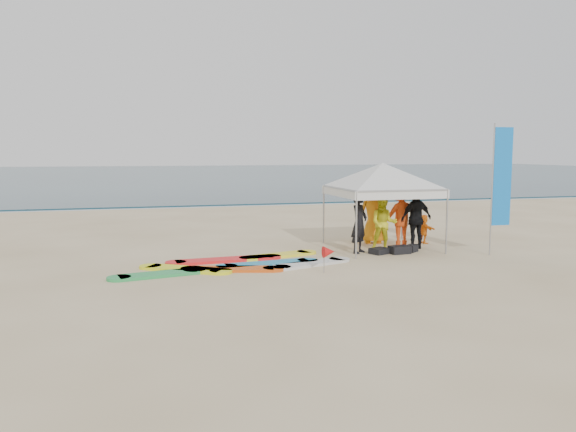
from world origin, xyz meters
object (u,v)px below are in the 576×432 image
(person_yellow, at_px, (384,223))
(person_orange_a, at_px, (400,215))
(surfboard_spread, at_px, (239,265))
(person_black_b, at_px, (416,219))
(marker_pennant, at_px, (329,252))
(person_black_a, at_px, (359,223))
(canopy_tent, at_px, (383,163))
(feather_flag, at_px, (501,178))
(person_seated, at_px, (424,229))
(person_orange_b, at_px, (374,214))

(person_yellow, height_order, person_orange_a, person_orange_a)
(person_orange_a, distance_m, surfboard_spread, 5.47)
(person_black_b, height_order, marker_pennant, person_black_b)
(person_black_a, bearing_deg, canopy_tent, -11.35)
(person_black_b, xyz_separation_m, feather_flag, (1.77, -1.46, 1.24))
(person_seated, distance_m, canopy_tent, 2.70)
(person_black_b, distance_m, person_orange_b, 1.50)
(person_seated, bearing_deg, person_yellow, 109.32)
(person_black_a, xyz_separation_m, person_black_b, (1.87, 0.19, 0.04))
(person_black_b, bearing_deg, person_orange_b, -68.21)
(person_orange_b, bearing_deg, canopy_tent, 92.74)
(person_black_a, distance_m, person_orange_b, 1.82)
(person_seated, height_order, marker_pennant, person_seated)
(person_black_a, distance_m, person_black_b, 1.88)
(person_yellow, xyz_separation_m, person_seated, (1.78, 0.88, -0.34))
(marker_pennant, bearing_deg, person_orange_a, 41.05)
(person_black_b, relative_size, person_seated, 1.98)
(person_orange_a, bearing_deg, person_black_a, 16.32)
(person_yellow, height_order, surfboard_spread, person_yellow)
(person_black_b, bearing_deg, person_orange_a, -62.46)
(feather_flag, bearing_deg, person_orange_a, 138.21)
(person_yellow, bearing_deg, person_orange_b, 102.49)
(person_yellow, bearing_deg, surfboard_spread, -142.78)
(canopy_tent, distance_m, surfboard_spread, 5.39)
(person_yellow, xyz_separation_m, canopy_tent, (0.11, 0.39, 1.72))
(feather_flag, xyz_separation_m, surfboard_spread, (-7.26, 0.35, -2.10))
(feather_flag, distance_m, marker_pennant, 5.66)
(person_orange_a, distance_m, person_black_b, 0.51)
(canopy_tent, xyz_separation_m, feather_flag, (2.70, -1.83, -0.38))
(person_orange_a, height_order, feather_flag, feather_flag)
(marker_pennant, bearing_deg, person_black_a, 53.00)
(person_seated, height_order, surfboard_spread, person_seated)
(person_black_b, height_order, canopy_tent, canopy_tent)
(person_yellow, relative_size, person_orange_a, 0.83)
(feather_flag, xyz_separation_m, marker_pennant, (-5.33, -0.97, -1.64))
(canopy_tent, relative_size, marker_pennant, 6.00)
(person_yellow, distance_m, person_orange_a, 0.86)
(person_yellow, height_order, feather_flag, feather_flag)
(canopy_tent, bearing_deg, person_seated, 16.32)
(person_orange_a, bearing_deg, marker_pennant, 36.67)
(person_orange_a, xyz_separation_m, person_orange_b, (-0.49, 0.87, -0.02))
(marker_pennant, relative_size, surfboard_spread, 0.11)
(person_black_b, bearing_deg, canopy_tent, -31.94)
(feather_flag, height_order, marker_pennant, feather_flag)
(person_orange_a, xyz_separation_m, marker_pennant, (-3.25, -2.83, -0.47))
(marker_pennant, bearing_deg, surfboard_spread, 145.53)
(person_black_b, height_order, surfboard_spread, person_black_b)
(person_black_a, bearing_deg, person_yellow, -30.35)
(person_black_a, distance_m, feather_flag, 4.06)
(person_orange_a, distance_m, feather_flag, 3.03)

